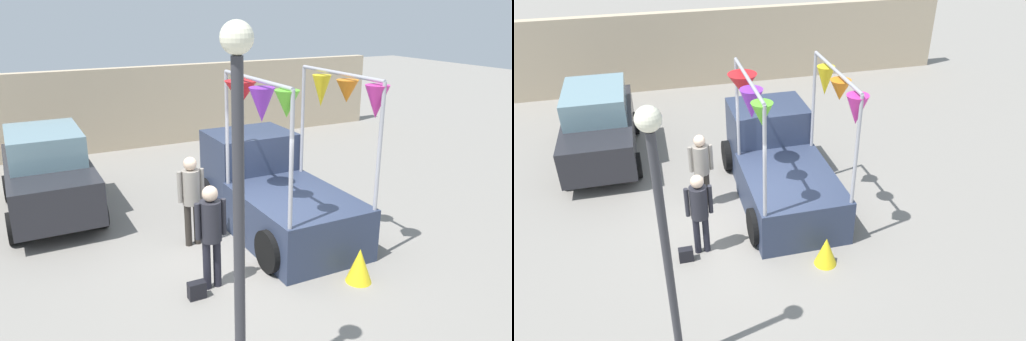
# 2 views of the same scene
# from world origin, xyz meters

# --- Properties ---
(ground_plane) EXTENTS (60.00, 60.00, 0.00)m
(ground_plane) POSITION_xyz_m (0.00, 0.00, 0.00)
(ground_plane) COLOR gray
(vendor_truck) EXTENTS (2.43, 4.07, 3.28)m
(vendor_truck) POSITION_xyz_m (0.91, 1.20, 0.87)
(vendor_truck) COLOR #2D3851
(vendor_truck) RESTS_ON ground
(parked_car) EXTENTS (1.88, 4.00, 1.88)m
(parked_car) POSITION_xyz_m (-3.12, 3.98, 0.94)
(parked_car) COLOR #26262B
(parked_car) RESTS_ON ground
(person_customer) EXTENTS (0.53, 0.34, 1.77)m
(person_customer) POSITION_xyz_m (-1.13, -0.56, 1.08)
(person_customer) COLOR black
(person_customer) RESTS_ON ground
(person_vendor) EXTENTS (0.53, 0.34, 1.77)m
(person_vendor) POSITION_xyz_m (-0.87, 1.06, 1.08)
(person_vendor) COLOR #2D2823
(person_vendor) RESTS_ON ground
(handbag) EXTENTS (0.28, 0.16, 0.28)m
(handbag) POSITION_xyz_m (-1.48, -0.76, 0.14)
(handbag) COLOR black
(handbag) RESTS_ON ground
(street_lamp) EXTENTS (0.32, 0.32, 4.30)m
(street_lamp) POSITION_xyz_m (-1.82, -3.10, 2.77)
(street_lamp) COLOR #333338
(street_lamp) RESTS_ON ground
(brick_boundary_wall) EXTENTS (18.00, 0.36, 2.60)m
(brick_boundary_wall) POSITION_xyz_m (0.00, 8.62, 1.30)
(brick_boundary_wall) COLOR tan
(brick_boundary_wall) RESTS_ON ground
(folded_kite_bundle_sunflower) EXTENTS (0.56, 0.56, 0.60)m
(folded_kite_bundle_sunflower) POSITION_xyz_m (1.12, -1.52, 0.30)
(folded_kite_bundle_sunflower) COLOR yellow
(folded_kite_bundle_sunflower) RESTS_ON ground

